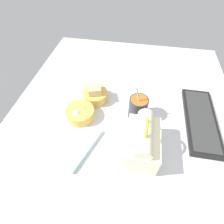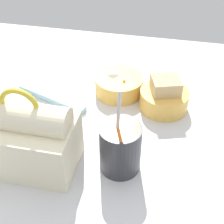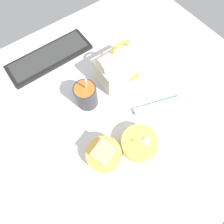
# 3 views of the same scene
# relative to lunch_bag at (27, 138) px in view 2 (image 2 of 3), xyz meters

# --- Properties ---
(desk_surface) EXTENTS (1.40, 1.10, 0.02)m
(desk_surface) POSITION_rel_lunch_bag_xyz_m (-0.16, -0.09, -0.08)
(desk_surface) COLOR silver
(desk_surface) RESTS_ON ground
(lunch_bag) EXTENTS (0.19, 0.13, 0.19)m
(lunch_bag) POSITION_rel_lunch_bag_xyz_m (0.00, 0.00, 0.00)
(lunch_bag) COLOR #EFE5C1
(lunch_bag) RESTS_ON desk_surface
(soup_cup) EXTENTS (0.08, 0.08, 0.18)m
(soup_cup) POSITION_rel_lunch_bag_xyz_m (-0.18, -0.03, -0.02)
(soup_cup) COLOR #333338
(soup_cup) RESTS_ON desk_surface
(bento_bowl_sandwich) EXTENTS (0.12, 0.12, 0.09)m
(bento_bowl_sandwich) POSITION_rel_lunch_bag_xyz_m (-0.26, -0.25, -0.04)
(bento_bowl_sandwich) COLOR #EAB24C
(bento_bowl_sandwich) RESTS_ON desk_surface
(bento_bowl_snacks) EXTENTS (0.13, 0.13, 0.06)m
(bento_bowl_snacks) POSITION_rel_lunch_bag_xyz_m (-0.13, -0.29, -0.05)
(bento_bowl_snacks) COLOR #EAB24C
(bento_bowl_snacks) RESTS_ON desk_surface
(chopstick_case) EXTENTS (0.21, 0.09, 0.02)m
(chopstick_case) POSITION_rel_lunch_bag_xyz_m (0.04, -0.22, -0.06)
(chopstick_case) COLOR #99C6D6
(chopstick_case) RESTS_ON desk_surface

